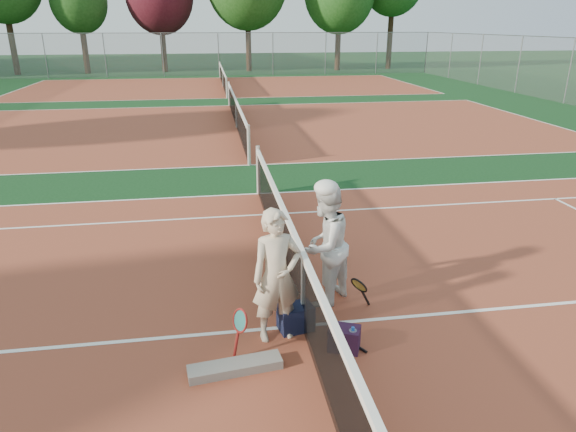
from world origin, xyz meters
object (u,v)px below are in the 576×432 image
(player_b, at_px, (325,245))
(racket_red, at_px, (241,333))
(racket_spare, at_px, (338,335))
(water_bottle, at_px, (352,341))
(racket_black_held, at_px, (358,295))
(sports_bag_navy, at_px, (296,318))
(sports_bag_purple, at_px, (344,339))
(player_a, at_px, (277,276))
(net_main, at_px, (303,291))

(player_b, xyz_separation_m, racket_red, (-1.21, -1.07, -0.55))
(racket_spare, height_order, water_bottle, water_bottle)
(racket_black_held, height_order, sports_bag_navy, racket_black_held)
(sports_bag_purple, xyz_separation_m, water_bottle, (0.08, -0.07, 0.00))
(player_a, distance_m, water_bottle, 1.16)
(player_a, height_order, racket_black_held, player_a)
(racket_red, bearing_deg, player_b, 5.73)
(racket_black_held, xyz_separation_m, water_bottle, (-0.32, -0.85, -0.11))
(racket_red, bearing_deg, net_main, -4.96)
(player_b, distance_m, racket_black_held, 0.79)
(racket_black_held, distance_m, water_bottle, 0.92)
(racket_red, height_order, racket_spare, racket_red)
(player_a, bearing_deg, water_bottle, -40.08)
(sports_bag_navy, bearing_deg, player_b, 51.95)
(net_main, height_order, racket_black_held, net_main)
(player_a, bearing_deg, player_b, 34.66)
(player_b, relative_size, racket_red, 2.85)
(player_b, bearing_deg, sports_bag_purple, 45.51)
(racket_black_held, bearing_deg, sports_bag_purple, 25.98)
(net_main, distance_m, water_bottle, 0.87)
(player_a, bearing_deg, sports_bag_navy, 14.60)
(player_a, xyz_separation_m, player_b, (0.75, 0.75, 0.01))
(sports_bag_purple, bearing_deg, net_main, 125.05)
(racket_black_held, bearing_deg, water_bottle, 32.45)
(racket_spare, distance_m, water_bottle, 0.38)
(sports_bag_purple, bearing_deg, racket_red, 176.52)
(racket_red, xyz_separation_m, sports_bag_purple, (1.21, -0.07, -0.15))
(player_b, relative_size, racket_black_held, 3.25)
(racket_black_held, xyz_separation_m, sports_bag_navy, (-0.89, -0.27, -0.09))
(racket_black_held, height_order, racket_spare, racket_black_held)
(player_b, relative_size, racket_spare, 2.80)
(sports_bag_navy, bearing_deg, player_a, -154.86)
(racket_red, height_order, sports_bag_navy, racket_red)
(net_main, xyz_separation_m, player_b, (0.40, 0.59, 0.33))
(player_a, height_order, player_b, player_b)
(racket_red, bearing_deg, racket_black_held, -11.88)
(player_b, bearing_deg, racket_spare, 45.28)
(net_main, xyz_separation_m, racket_red, (-0.81, -0.48, -0.21))
(player_b, bearing_deg, player_a, 1.08)
(racket_red, xyz_separation_m, racket_spare, (1.20, 0.20, -0.28))
(net_main, relative_size, player_a, 6.64)
(player_b, xyz_separation_m, racket_black_held, (0.39, -0.36, -0.58))
(racket_spare, xyz_separation_m, water_bottle, (0.08, -0.35, 0.14))
(player_a, distance_m, sports_bag_navy, 0.72)
(net_main, bearing_deg, racket_spare, -35.78)
(player_a, distance_m, player_b, 1.06)
(player_a, distance_m, racket_spare, 1.10)
(net_main, height_order, water_bottle, net_main)
(sports_bag_navy, xyz_separation_m, water_bottle, (0.57, -0.58, -0.02))
(sports_bag_navy, bearing_deg, sports_bag_purple, -45.98)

